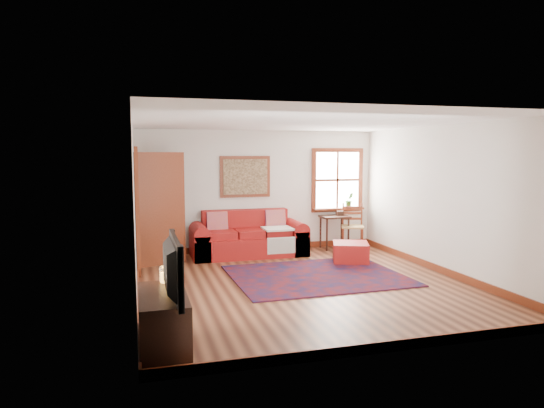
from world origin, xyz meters
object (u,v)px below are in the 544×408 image
object	(u,v)px
red_ottoman	(351,252)
ladder_back_chair	(352,224)
red_leather_sofa	(248,240)
side_table	(335,221)
media_cabinet	(163,322)

from	to	relation	value
red_ottoman	ladder_back_chair	size ratio (longest dim) A/B	0.66
red_leather_sofa	red_ottoman	world-z (taller)	red_leather_sofa
red_leather_sofa	red_ottoman	xyz separation A→B (m)	(1.70, -1.14, -0.11)
red_ottoman	ladder_back_chair	world-z (taller)	ladder_back_chair
ladder_back_chair	red_ottoman	bearing A→B (deg)	-116.50
side_table	media_cabinet	world-z (taller)	side_table
side_table	ladder_back_chair	xyz separation A→B (m)	(0.35, -0.14, -0.06)
side_table	ladder_back_chair	world-z (taller)	ladder_back_chair
media_cabinet	side_table	bearing A→B (deg)	49.55
red_leather_sofa	red_ottoman	distance (m)	2.05
side_table	ladder_back_chair	distance (m)	0.38
red_leather_sofa	media_cabinet	world-z (taller)	red_leather_sofa
red_ottoman	side_table	bearing A→B (deg)	101.54
side_table	ladder_back_chair	bearing A→B (deg)	-22.00
red_ottoman	ladder_back_chair	distance (m)	1.32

